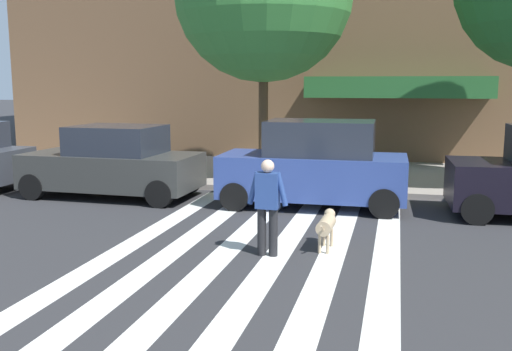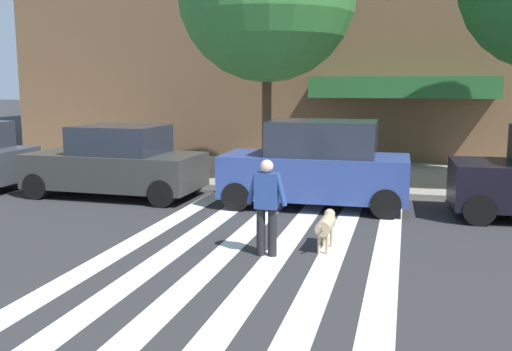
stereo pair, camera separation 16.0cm
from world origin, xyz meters
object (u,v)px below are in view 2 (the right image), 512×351
at_px(pedestrian_dog_walker, 267,202).
at_px(parked_car_third_in_line, 317,166).
at_px(parked_car_behind_first, 116,163).
at_px(dog_on_leash, 326,225).

bearing_deg(pedestrian_dog_walker, parked_car_third_in_line, 86.95).
relative_size(parked_car_behind_first, pedestrian_dog_walker, 2.71).
bearing_deg(pedestrian_dog_walker, dog_on_leash, 34.47).
bearing_deg(parked_car_third_in_line, parked_car_behind_first, -179.98).
distance_m(parked_car_behind_first, pedestrian_dog_walker, 6.39).
height_order(parked_car_behind_first, dog_on_leash, parked_car_behind_first).
relative_size(parked_car_third_in_line, dog_on_leash, 4.04).
bearing_deg(parked_car_third_in_line, dog_on_leash, -78.40).
xyz_separation_m(parked_car_behind_first, pedestrian_dog_walker, (4.94, -4.05, 0.06)).
bearing_deg(pedestrian_dog_walker, parked_car_behind_first, 140.65).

